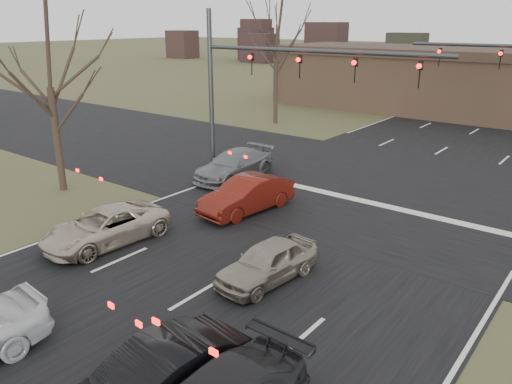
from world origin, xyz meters
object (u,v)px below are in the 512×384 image
car_silver_ahead (268,262)px  car_black_hatch (153,382)px  mast_arm_near (262,74)px  car_grey_ahead (234,165)px  car_silver_suv (106,226)px  car_red_ahead (247,195)px

car_silver_ahead → car_black_hatch: bearing=-70.3°
mast_arm_near → car_silver_ahead: 11.20m
car_grey_ahead → mast_arm_near: bearing=36.1°
mast_arm_near → car_grey_ahead: bearing=-143.2°
mast_arm_near → car_grey_ahead: (-1.10, -0.82, -4.38)m
car_silver_suv → car_red_ahead: bearing=74.4°
car_red_ahead → car_silver_ahead: bearing=-38.2°
car_grey_ahead → car_red_ahead: bearing=-44.2°
car_black_hatch → car_silver_ahead: 5.84m
mast_arm_near → car_black_hatch: mast_arm_near is taller
car_black_hatch → car_silver_ahead: size_ratio=1.19×
car_black_hatch → car_silver_suv: bearing=154.8°
car_black_hatch → car_grey_ahead: bearing=129.3°
car_red_ahead → car_silver_ahead: size_ratio=1.20×
car_black_hatch → car_grey_ahead: (-8.81, 12.94, -0.01)m
car_silver_suv → car_black_hatch: 8.63m
car_grey_ahead → car_silver_ahead: size_ratio=1.33×
car_black_hatch → car_silver_ahead: car_black_hatch is taller
car_silver_suv → car_grey_ahead: size_ratio=0.95×
car_red_ahead → car_silver_ahead: (4.09, -4.11, -0.10)m
car_silver_suv → car_grey_ahead: 8.69m
mast_arm_near → car_red_ahead: 6.32m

